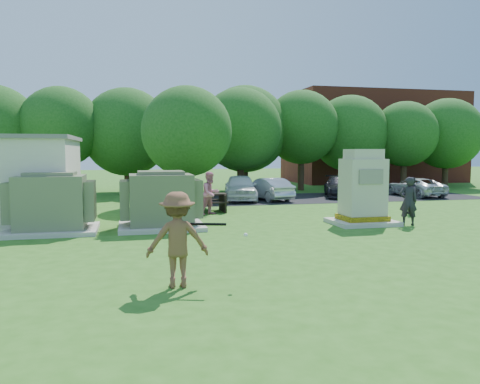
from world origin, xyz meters
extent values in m
plane|color=#2D6619|center=(0.00, 0.00, 0.00)|extent=(120.00, 120.00, 0.00)
cube|color=maroon|center=(18.00, 27.00, 4.00)|extent=(15.00, 8.00, 8.00)
cube|color=#232326|center=(7.00, 13.50, 0.01)|extent=(20.00, 6.00, 0.01)
cube|color=beige|center=(-6.50, 4.50, 0.07)|extent=(3.00, 2.40, 0.15)
cube|color=#677050|center=(-6.50, 4.50, 1.05)|extent=(2.20, 1.80, 1.80)
cube|color=#677050|center=(-6.50, 4.50, 2.01)|extent=(1.60, 1.30, 0.12)
cube|color=#677050|center=(-7.77, 4.50, 1.07)|extent=(0.32, 1.50, 1.35)
cube|color=#677050|center=(-5.23, 4.50, 1.07)|extent=(0.32, 1.50, 1.35)
cube|color=beige|center=(-2.80, 4.50, 0.07)|extent=(3.00, 2.40, 0.15)
cube|color=#5D6345|center=(-2.80, 4.50, 1.05)|extent=(2.20, 1.80, 1.80)
cube|color=#5D6345|center=(-2.80, 4.50, 2.01)|extent=(1.60, 1.30, 0.12)
cube|color=#5D6345|center=(-4.07, 4.50, 1.07)|extent=(0.32, 1.50, 1.35)
cube|color=#5D6345|center=(-1.53, 4.50, 1.07)|extent=(0.32, 1.50, 1.35)
cube|color=beige|center=(4.72, 3.71, 0.08)|extent=(2.34, 1.92, 0.16)
cube|color=yellow|center=(4.72, 3.71, 0.26)|extent=(1.65, 1.33, 0.19)
cube|color=#BEBA9D|center=(4.72, 3.71, 1.42)|extent=(1.49, 1.17, 2.13)
cube|color=#BEBA9D|center=(4.72, 3.71, 2.67)|extent=(1.22, 0.96, 0.37)
cube|color=gray|center=(4.72, 3.09, 1.84)|extent=(0.96, 0.04, 0.53)
cube|color=black|center=(-0.57, 8.66, 0.81)|extent=(1.96, 0.76, 0.07)
cube|color=black|center=(-0.57, 9.26, 0.48)|extent=(1.96, 0.27, 0.05)
cube|color=black|center=(-0.57, 8.06, 0.48)|extent=(1.96, 0.27, 0.05)
cube|color=black|center=(-1.42, 8.66, 0.40)|extent=(0.09, 1.47, 0.81)
cube|color=black|center=(0.29, 8.66, 0.40)|extent=(0.09, 1.47, 0.81)
imported|color=brown|center=(-2.97, -2.96, 0.98)|extent=(1.29, 0.77, 1.96)
imported|color=black|center=(6.25, 3.05, 0.91)|extent=(0.77, 0.62, 1.82)
imported|color=#CE6D8A|center=(-0.46, 7.62, 0.94)|extent=(1.15, 1.08, 1.88)
imported|color=#26272C|center=(8.27, 5.84, 0.82)|extent=(0.69, 1.04, 1.64)
imported|color=white|center=(2.22, 13.26, 0.73)|extent=(2.47, 4.55, 1.47)
imported|color=silver|center=(3.77, 13.00, 0.63)|extent=(2.16, 4.03, 1.26)
imported|color=black|center=(8.58, 13.73, 0.63)|extent=(3.12, 4.68, 1.26)
imported|color=silver|center=(13.24, 13.04, 0.57)|extent=(2.28, 4.25, 1.13)
cylinder|color=black|center=(-2.39, -3.02, 1.28)|extent=(0.83, 0.30, 0.06)
cylinder|color=maroon|center=(-2.84, -3.03, 1.28)|extent=(0.23, 0.13, 0.06)
sphere|color=white|center=(-1.57, -3.10, 1.04)|extent=(0.09, 0.09, 0.09)
cylinder|color=#47301E|center=(-8.00, 18.80, 1.40)|extent=(0.44, 0.44, 2.80)
sphere|color=#235B1C|center=(-8.00, 18.80, 4.30)|extent=(5.00, 5.00, 5.00)
cylinder|color=#47301E|center=(-4.00, 19.60, 1.15)|extent=(0.44, 0.44, 2.30)
sphere|color=#235B1C|center=(-4.00, 19.60, 4.04)|extent=(5.80, 5.80, 5.80)
cylinder|color=#47301E|center=(0.00, 18.70, 1.35)|extent=(0.44, 0.44, 2.70)
sphere|color=#235B1C|center=(0.00, 18.70, 4.32)|extent=(5.40, 5.40, 5.40)
cylinder|color=#47301E|center=(4.00, 19.30, 1.25)|extent=(0.44, 0.44, 2.50)
sphere|color=#235B1C|center=(4.00, 19.30, 4.30)|extent=(6.00, 6.00, 6.00)
cylinder|color=#47301E|center=(8.00, 18.90, 1.45)|extent=(0.44, 0.44, 2.90)
sphere|color=#235B1C|center=(8.00, 18.90, 4.46)|extent=(5.20, 5.20, 5.20)
cylinder|color=#47301E|center=(12.00, 19.50, 1.20)|extent=(0.44, 0.44, 2.40)
sphere|color=#235B1C|center=(12.00, 19.50, 4.08)|extent=(5.60, 5.60, 5.60)
cylinder|color=#47301E|center=(16.00, 18.60, 1.30)|extent=(0.44, 0.44, 2.60)
sphere|color=#235B1C|center=(16.00, 18.60, 4.04)|extent=(4.80, 4.80, 4.80)
cylinder|color=#47301E|center=(20.00, 19.20, 1.25)|extent=(0.44, 0.44, 2.50)
sphere|color=#235B1C|center=(20.00, 19.20, 4.12)|extent=(5.40, 5.40, 5.40)
cylinder|color=#47301E|center=(-1.00, 11.50, 1.20)|extent=(0.44, 0.44, 2.40)
sphere|color=#235B1C|center=(-1.00, 11.50, 3.78)|extent=(4.60, 4.60, 4.60)
cylinder|color=#47301E|center=(3.00, 16.50, 1.30)|extent=(0.44, 0.44, 2.60)
sphere|color=#235B1C|center=(3.00, 16.50, 4.16)|extent=(5.20, 5.20, 5.20)
camera|label=1|loc=(-3.90, -12.40, 2.77)|focal=35.00mm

